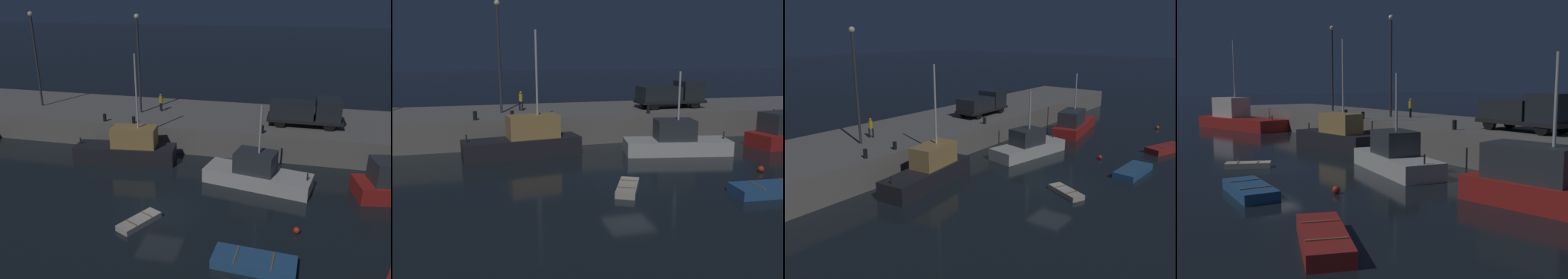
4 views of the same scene
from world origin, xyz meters
The scene contains 14 objects.
ground_plane centered at (0.00, 0.00, 0.00)m, with size 320.00×320.00×0.00m, color black.
pier_quay centered at (0.00, 13.89, 1.07)m, with size 64.87×9.38×2.13m.
fishing_boat_white centered at (-4.76, 6.97, 1.05)m, with size 7.93×3.07×8.24m.
fishing_boat_orange centered at (5.29, 5.06, 0.84)m, with size 7.44×3.74×5.58m.
dinghy_orange_near centered at (5.99, -3.71, 0.24)m, with size 4.02×1.80×0.52m.
dinghy_red_small centered at (-0.64, -1.47, 0.17)m, with size 2.01×2.78×0.37m.
mooring_buoy_near centered at (7.96, -0.36, 0.18)m, with size 0.36×0.36×0.36m, color red.
lamp_post_west centered at (-16.07, 13.00, 7.16)m, with size 0.44×0.44×8.69m.
lamp_post_east centered at (-5.96, 13.03, 7.10)m, with size 0.44×0.44×8.58m.
utility_truck centered at (8.48, 12.44, 3.34)m, with size 5.90×2.31×2.32m.
dockworker centered at (-4.33, 13.90, 3.04)m, with size 0.41×0.41×1.61m.
bollard_west centered at (5.20, 9.72, 2.44)m, with size 0.28×0.28×0.61m, color black.
bollard_central centered at (-5.38, 9.80, 2.42)m, with size 0.28×0.28×0.57m, color black.
bollard_east centered at (-7.96, 9.74, 2.45)m, with size 0.28×0.28×0.63m, color black.
Camera 1 is at (6.93, -19.43, 12.06)m, focal length 36.26 mm.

